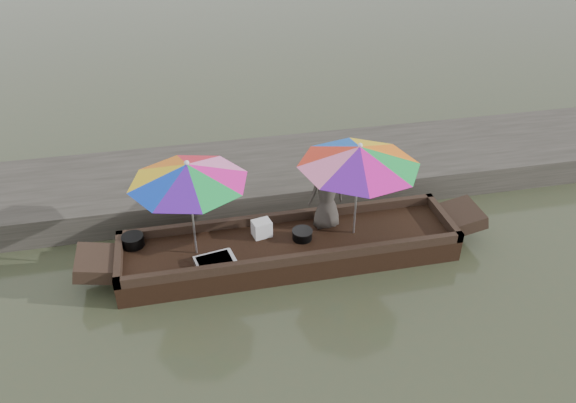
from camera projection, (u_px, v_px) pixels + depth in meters
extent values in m
plane|color=#383F2B|center=(289.00, 259.00, 8.75)|extent=(80.00, 80.00, 0.00)
cube|color=#2D2B26|center=(264.00, 176.00, 10.42)|extent=(22.00, 2.20, 0.50)
cube|color=black|center=(289.00, 250.00, 8.65)|extent=(5.14, 1.20, 0.35)
cylinder|color=black|center=(133.00, 241.00, 8.41)|extent=(0.33, 0.33, 0.17)
cube|color=silver|center=(215.00, 262.00, 8.06)|extent=(0.60, 0.47, 0.09)
cube|color=silver|center=(216.00, 261.00, 8.09)|extent=(0.61, 0.48, 0.06)
cylinder|color=black|center=(302.00, 235.00, 8.57)|extent=(0.30, 0.30, 0.14)
cube|color=silver|center=(262.00, 228.00, 8.61)|extent=(0.32, 0.27, 0.26)
imported|color=#37322D|center=(327.00, 194.00, 8.59)|extent=(0.58, 0.40, 1.16)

